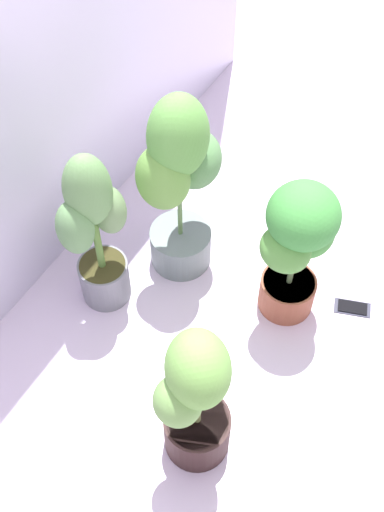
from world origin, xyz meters
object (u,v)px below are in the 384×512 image
potted_plant_back_right (179,180)px  potted_plant_front_right (298,242)px  cell_phone (352,308)px  potted_plant_front_left (195,401)px  potted_plant_back_center (95,231)px

potted_plant_back_right → potted_plant_front_right: potted_plant_back_right is taller
potted_plant_back_right → cell_phone: 0.87m
potted_plant_back_right → potted_plant_front_left: potted_plant_back_right is taller
potted_plant_front_right → cell_phone: potted_plant_front_right is taller
potted_plant_back_center → potted_plant_front_left: 0.72m
potted_plant_back_right → potted_plant_front_right: bearing=-87.9°
potted_plant_front_left → cell_phone: bearing=-18.3°
potted_plant_front_left → potted_plant_front_right: potted_plant_front_left is taller
potted_plant_back_right → potted_plant_front_right: 0.48m
potted_plant_back_right → cell_phone: size_ratio=5.37×
potted_plant_back_center → cell_phone: bearing=-63.7°
potted_plant_back_center → potted_plant_back_right: bearing=-28.3°
potted_plant_back_center → cell_phone: (0.44, -0.89, -0.39)m
cell_phone → potted_plant_back_right: bearing=81.0°
potted_plant_back_center → cell_phone: potted_plant_back_center is taller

